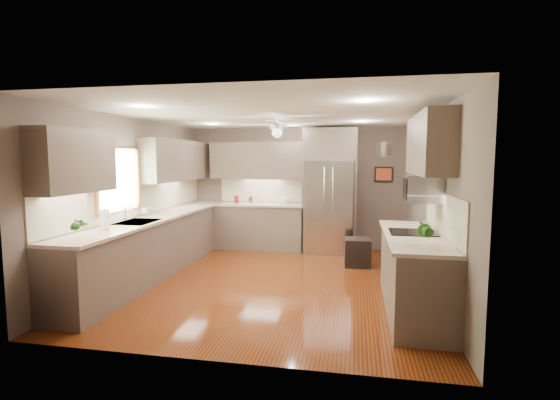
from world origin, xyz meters
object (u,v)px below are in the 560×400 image
(canister_a, at_px, (237,199))
(canister_b, at_px, (251,200))
(canister_c, at_px, (255,199))
(potted_plant_left, at_px, (76,225))
(stool, at_px, (357,252))
(soap_bottle, at_px, (147,210))
(bowl, at_px, (284,203))
(microwave, at_px, (422,189))
(potted_plant_right, at_px, (424,230))
(refrigerator, at_px, (330,193))
(paper_towel, at_px, (105,219))

(canister_a, relative_size, canister_b, 1.00)
(canister_b, relative_size, canister_c, 0.76)
(potted_plant_left, relative_size, stool, 0.64)
(soap_bottle, xyz_separation_m, stool, (3.34, 1.11, -0.80))
(bowl, height_order, microwave, microwave)
(canister_a, relative_size, potted_plant_right, 0.44)
(canister_a, height_order, soap_bottle, soap_bottle)
(refrigerator, xyz_separation_m, paper_towel, (-2.66, -3.39, -0.11))
(canister_c, xyz_separation_m, microwave, (2.86, -2.74, 0.45))
(paper_towel, bearing_deg, microwave, 9.72)
(canister_a, height_order, stool, canister_a)
(canister_a, height_order, bowl, canister_a)
(potted_plant_left, bearing_deg, bowl, 66.63)
(soap_bottle, bearing_deg, potted_plant_left, -85.64)
(stool, bearing_deg, soap_bottle, -161.62)
(canister_a, bearing_deg, refrigerator, -0.81)
(potted_plant_left, distance_m, potted_plant_right, 3.88)
(soap_bottle, distance_m, potted_plant_right, 4.29)
(stool, xyz_separation_m, paper_towel, (-3.21, -2.41, 0.84))
(soap_bottle, height_order, bowl, soap_bottle)
(microwave, bearing_deg, bowl, 129.72)
(canister_c, bearing_deg, microwave, -43.84)
(canister_a, xyz_separation_m, potted_plant_left, (-0.71, -3.99, 0.08))
(canister_a, distance_m, stool, 2.79)
(canister_b, bearing_deg, potted_plant_right, -52.10)
(refrigerator, bearing_deg, bowl, 179.74)
(canister_a, height_order, potted_plant_right, potted_plant_right)
(potted_plant_right, relative_size, refrigerator, 0.14)
(canister_b, height_order, potted_plant_left, potted_plant_left)
(potted_plant_right, xyz_separation_m, stool, (-0.67, 2.65, -0.87))
(canister_c, height_order, potted_plant_right, potted_plant_right)
(soap_bottle, relative_size, microwave, 0.34)
(potted_plant_left, bearing_deg, stool, 42.99)
(canister_c, height_order, refrigerator, refrigerator)
(potted_plant_right, bearing_deg, refrigerator, 108.58)
(bowl, bearing_deg, potted_plant_right, -59.42)
(canister_b, xyz_separation_m, soap_bottle, (-1.16, -2.12, 0.02))
(canister_c, height_order, soap_bottle, same)
(canister_b, relative_size, paper_towel, 0.55)
(stool, bearing_deg, bowl, 146.25)
(potted_plant_left, relative_size, bowl, 1.39)
(canister_c, relative_size, potted_plant_right, 0.58)
(canister_a, bearing_deg, potted_plant_right, -49.26)
(bowl, xyz_separation_m, refrigerator, (0.93, -0.00, 0.22))
(potted_plant_right, bearing_deg, canister_b, 127.90)
(canister_a, bearing_deg, canister_c, 1.30)
(canister_a, xyz_separation_m, potted_plant_right, (3.15, -3.66, 0.09))
(bowl, bearing_deg, potted_plant_left, -113.37)
(canister_c, relative_size, bowl, 0.86)
(stool, bearing_deg, potted_plant_left, -137.01)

